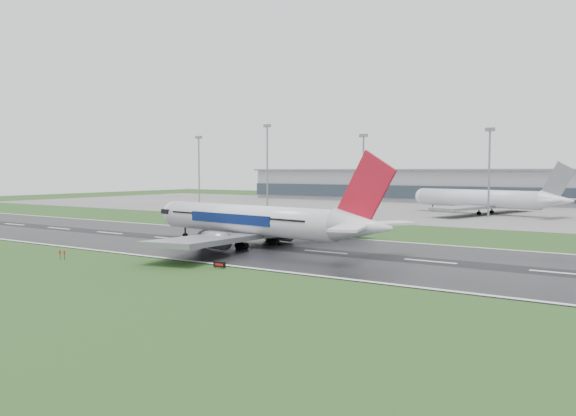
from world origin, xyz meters
The scene contains 11 objects.
ground centered at (0.00, 0.00, 0.00)m, with size 520.00×520.00×0.00m, color #204419.
runway centered at (0.00, 0.00, 0.05)m, with size 400.00×45.00×0.10m, color black.
apron centered at (0.00, 125.00, 0.04)m, with size 400.00×130.00×0.08m, color slate.
terminal centered at (0.00, 185.00, 7.50)m, with size 240.00×36.00×15.00m, color gray.
main_airliner centered at (5.88, -0.85, 8.88)m, with size 59.50×56.67×17.57m, color white, non-canonical shape.
parked_airliner centered at (18.11, 111.47, 8.65)m, with size 58.46×54.43×17.13m, color silver, non-canonical shape.
runway_sign centered at (15.25, -24.35, 0.52)m, with size 2.30×0.26×1.04m, color black, non-canonical shape.
floodmast_0 centered at (-102.17, 100.00, 14.47)m, with size 0.64×0.64×28.95m, color gray.
floodmast_1 centered at (-65.25, 100.00, 16.21)m, with size 0.64×0.64×32.42m, color gray.
floodmast_2 centered at (-22.25, 100.00, 13.55)m, with size 0.64×0.64×27.10m, color gray.
floodmast_3 centered at (22.59, 100.00, 13.78)m, with size 0.64×0.64×27.57m, color gray.
Camera 1 is at (74.16, -93.42, 15.12)m, focal length 36.77 mm.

